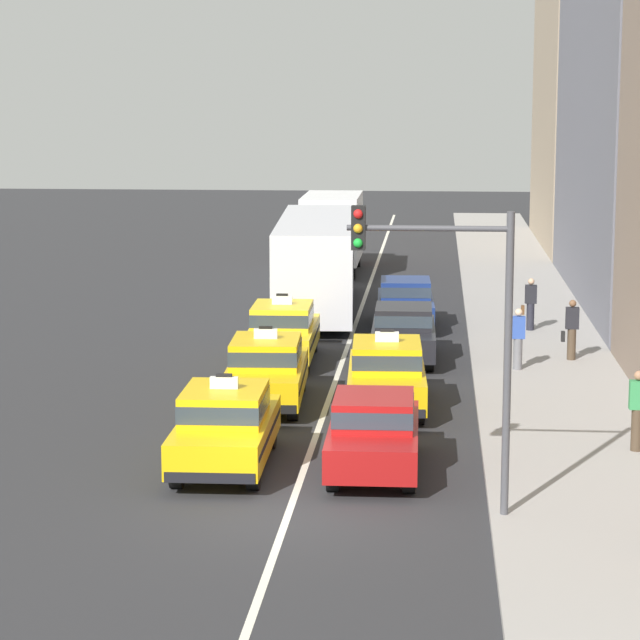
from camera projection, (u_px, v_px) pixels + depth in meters
ground_plane at (289, 513)px, 24.76m from camera, size 160.00×160.00×0.00m
lane_stripe_left_right at (355, 326)px, 44.41m from camera, size 0.14×80.00×0.01m
sidewalk_curb at (541, 356)px, 39.01m from camera, size 4.00×90.00×0.15m
taxi_left_nearest at (225, 425)px, 27.60m from camera, size 1.90×4.59×1.96m
taxi_left_second at (266, 370)px, 33.09m from camera, size 2.00×4.63×1.96m
taxi_left_third at (283, 331)px, 38.32m from camera, size 1.91×4.60×1.96m
bus_left_fourth at (317, 259)px, 46.86m from camera, size 3.14×11.33×3.22m
box_truck_left_fifth at (333, 229)px, 57.42m from camera, size 2.34×6.98×3.27m
sedan_right_nearest at (374, 431)px, 27.30m from camera, size 1.81×4.32×1.58m
taxi_right_second at (387, 373)px, 32.68m from camera, size 2.00×4.63×1.96m
sedan_right_third at (403, 331)px, 38.50m from camera, size 1.83×4.33×1.58m
sedan_right_fourth at (405, 302)px, 43.90m from camera, size 1.92×4.36×1.58m
pedestrian_mid_block at (572, 330)px, 37.95m from camera, size 0.47×0.24×1.68m
pedestrian_by_storefront at (518, 339)px, 36.62m from camera, size 0.36×0.24×1.65m
pedestrian_trailing at (638, 410)px, 28.34m from camera, size 0.36×0.24×1.69m
pedestrian_far_corner at (530, 304)px, 42.63m from camera, size 0.47×0.24×1.63m
traffic_light_pole at (453, 308)px, 23.69m from camera, size 2.87×0.33×5.58m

